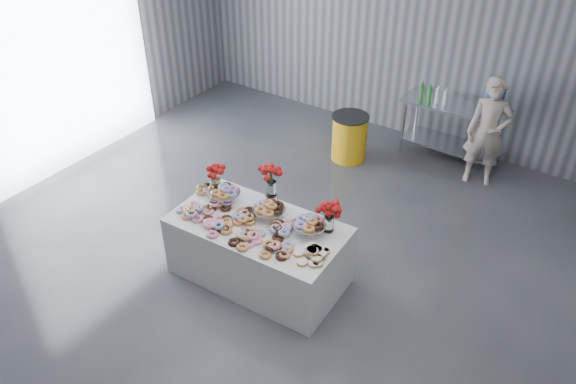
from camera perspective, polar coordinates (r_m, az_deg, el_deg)
name	(u,v)px	position (r m, az deg, el deg)	size (l,w,h in m)	color
ground	(248,301)	(6.26, -4.11, -10.94)	(9.00, 9.00, 0.00)	#33353A
room_walls	(215,63)	(4.97, -7.45, 12.84)	(8.04, 9.04, 4.02)	gray
display_table	(259,250)	(6.29, -2.97, -5.95)	(1.90, 1.00, 0.75)	silver
prep_table	(453,122)	(8.67, 16.37, 6.85)	(1.50, 0.60, 0.90)	silver
donut_mounds	(255,223)	(5.99, -3.38, -3.16)	(1.80, 0.80, 0.09)	#B87C43
cake_stand_left	(225,191)	(6.34, -6.46, 0.08)	(0.36, 0.36, 0.17)	silver
cake_stand_mid	(269,208)	(6.04, -1.93, -1.62)	(0.36, 0.36, 0.17)	silver
cake_stand_right	(309,223)	(5.83, 2.19, -3.15)	(0.36, 0.36, 0.17)	silver
danish_pile	(312,252)	(5.61, 2.41, -6.09)	(0.48, 0.48, 0.11)	silver
bouquet_left	(215,170)	(6.42, -7.44, 2.19)	(0.26, 0.26, 0.42)	white
bouquet_right	(330,208)	(5.79, 4.25, -1.62)	(0.26, 0.26, 0.42)	white
bouquet_center	(271,178)	(6.09, -1.72, 1.43)	(0.26, 0.26, 0.57)	silver
water_jug	(494,97)	(8.33, 20.19, 9.05)	(0.28, 0.28, 0.55)	#3E6BD5
drink_bottles	(434,93)	(8.49, 14.57, 9.70)	(0.54, 0.08, 0.27)	#268C33
person	(488,132)	(8.16, 19.63, 5.72)	(0.57, 0.37, 1.57)	#CC8C93
trash_barrel	(349,137)	(8.50, 6.23, 5.55)	(0.56, 0.56, 0.71)	yellow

